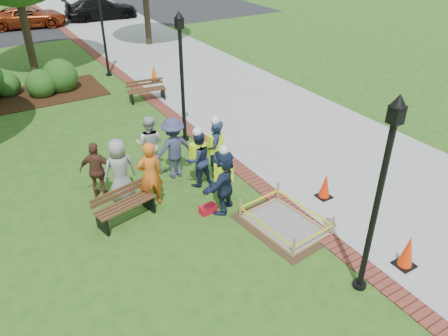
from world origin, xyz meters
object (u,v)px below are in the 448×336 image
lamp_near (380,187)px  hivis_worker_a (224,179)px  hivis_worker_c (198,157)px  wet_concrete_pad (285,218)px  bench_near (126,211)px  cone_front (407,252)px  hivis_worker_b (215,150)px

lamp_near → hivis_worker_a: lamp_near is taller
lamp_near → hivis_worker_c: bearing=100.3°
wet_concrete_pad → bench_near: (-3.27, 2.29, 0.03)m
bench_near → hivis_worker_c: hivis_worker_c is taller
hivis_worker_a → hivis_worker_c: size_ratio=1.06×
bench_near → cone_front: (4.64, -4.80, 0.13)m
lamp_near → hivis_worker_b: size_ratio=2.12×
cone_front → hivis_worker_a: hivis_worker_a is taller
hivis_worker_b → hivis_worker_c: size_ratio=1.12×
lamp_near → cone_front: bearing=-3.5°
wet_concrete_pad → hivis_worker_c: 3.03m
wet_concrete_pad → lamp_near: 3.31m
hivis_worker_b → hivis_worker_c: (-0.54, 0.04, -0.10)m
wet_concrete_pad → hivis_worker_b: bearing=97.2°
hivis_worker_a → hivis_worker_b: size_ratio=0.94×
cone_front → hivis_worker_a: size_ratio=0.43×
wet_concrete_pad → cone_front: (1.37, -2.51, 0.16)m
cone_front → lamp_near: (-1.31, 0.08, 2.09)m
bench_near → hivis_worker_a: (2.34, -0.89, 0.67)m
wet_concrete_pad → lamp_near: size_ratio=0.58×
hivis_worker_b → lamp_near: bearing=-85.4°
hivis_worker_b → hivis_worker_a: bearing=-112.4°
cone_front → hivis_worker_a: 4.56m
lamp_near → hivis_worker_b: (-0.42, 5.21, -1.49)m
bench_near → hivis_worker_b: (2.91, 0.49, 0.72)m
cone_front → hivis_worker_c: hivis_worker_c is taller
lamp_near → hivis_worker_c: size_ratio=2.38×
hivis_worker_a → wet_concrete_pad: bearing=-56.4°
cone_front → hivis_worker_b: bearing=108.0°
bench_near → hivis_worker_a: bearing=-20.9°
wet_concrete_pad → hivis_worker_b: size_ratio=1.22×
lamp_near → hivis_worker_c: (-0.96, 5.25, -1.59)m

